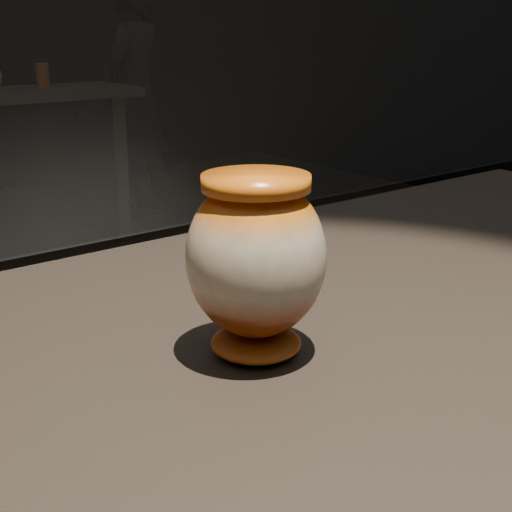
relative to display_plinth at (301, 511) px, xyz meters
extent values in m
cube|color=black|center=(0.00, 0.00, 0.24)|extent=(2.00, 0.80, 0.05)
ellipsoid|color=maroon|center=(-0.10, -0.03, 0.28)|extent=(0.11, 0.11, 0.03)
ellipsoid|color=beige|center=(-0.10, -0.03, 0.38)|extent=(0.17, 0.17, 0.17)
cylinder|color=orange|center=(-0.10, -0.03, 0.45)|extent=(0.13, 0.13, 0.02)
cube|color=black|center=(1.41, 3.37, -0.21)|extent=(0.08, 0.50, 0.85)
cylinder|color=brown|center=(1.10, 3.42, 0.34)|extent=(0.07, 0.07, 0.13)
imported|color=black|center=(1.81, 3.66, 0.15)|extent=(0.68, 0.63, 1.57)
camera|label=1|loc=(-0.53, -0.57, 0.60)|focal=50.00mm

